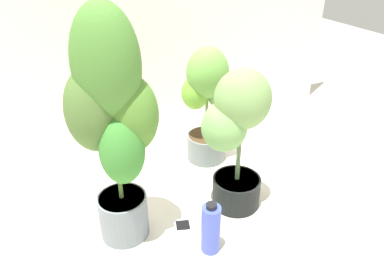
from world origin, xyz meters
The scene contains 6 objects.
ground_plane centered at (0.00, 0.00, 0.00)m, with size 8.00×8.00×0.00m, color silver.
potted_plant_front_right centered at (0.29, -0.12, 0.42)m, with size 0.36×0.29×0.73m.
potted_plant_back_right centered at (0.36, 0.33, 0.40)m, with size 0.33×0.28×0.70m.
potted_plant_front_left centered at (-0.27, -0.10, 0.61)m, with size 0.43×0.38×1.05m.
hygrometer_box centered at (-0.02, -0.19, 0.01)m, with size 0.10×0.10×0.03m.
nutrient_bottle centered at (0.05, -0.35, 0.12)m, with size 0.08×0.08×0.25m.
Camera 1 is at (-0.50, -1.38, 1.24)m, focal length 33.82 mm.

